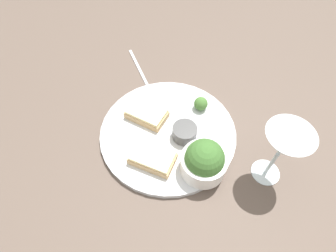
{
  "coord_description": "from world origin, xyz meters",
  "views": [
    {
      "loc": [
        -0.31,
        0.19,
        0.55
      ],
      "look_at": [
        0.0,
        0.0,
        0.03
      ],
      "focal_mm": 28.0,
      "sensor_mm": 36.0,
      "label": 1
    }
  ],
  "objects_px": {
    "salad_bowl": "(204,161)",
    "fork": "(138,67)",
    "cheese_toast_far": "(147,114)",
    "wine_glass": "(284,146)",
    "cheese_toast_near": "(153,158)",
    "sauce_ramekin": "(185,132)"
  },
  "relations": [
    {
      "from": "salad_bowl",
      "to": "sauce_ramekin",
      "type": "height_order",
      "value": "salad_bowl"
    },
    {
      "from": "cheese_toast_far",
      "to": "cheese_toast_near",
      "type": "bearing_deg",
      "value": 157.95
    },
    {
      "from": "cheese_toast_near",
      "to": "cheese_toast_far",
      "type": "xyz_separation_m",
      "value": [
        0.12,
        -0.05,
        -0.0
      ]
    },
    {
      "from": "salad_bowl",
      "to": "fork",
      "type": "relative_size",
      "value": 0.6
    },
    {
      "from": "salad_bowl",
      "to": "fork",
      "type": "height_order",
      "value": "salad_bowl"
    },
    {
      "from": "cheese_toast_near",
      "to": "salad_bowl",
      "type": "bearing_deg",
      "value": -131.18
    },
    {
      "from": "salad_bowl",
      "to": "fork",
      "type": "bearing_deg",
      "value": -5.06
    },
    {
      "from": "sauce_ramekin",
      "to": "wine_glass",
      "type": "xyz_separation_m",
      "value": [
        -0.17,
        -0.11,
        0.08
      ]
    },
    {
      "from": "cheese_toast_far",
      "to": "fork",
      "type": "height_order",
      "value": "cheese_toast_far"
    },
    {
      "from": "cheese_toast_near",
      "to": "fork",
      "type": "bearing_deg",
      "value": -21.03
    },
    {
      "from": "fork",
      "to": "cheese_toast_near",
      "type": "bearing_deg",
      "value": 158.97
    },
    {
      "from": "salad_bowl",
      "to": "cheese_toast_far",
      "type": "bearing_deg",
      "value": 11.02
    },
    {
      "from": "sauce_ramekin",
      "to": "wine_glass",
      "type": "distance_m",
      "value": 0.22
    },
    {
      "from": "salad_bowl",
      "to": "sauce_ramekin",
      "type": "relative_size",
      "value": 1.7
    },
    {
      "from": "fork",
      "to": "wine_glass",
      "type": "bearing_deg",
      "value": -169.05
    },
    {
      "from": "sauce_ramekin",
      "to": "wine_glass",
      "type": "height_order",
      "value": "wine_glass"
    },
    {
      "from": "wine_glass",
      "to": "fork",
      "type": "bearing_deg",
      "value": 10.95
    },
    {
      "from": "sauce_ramekin",
      "to": "cheese_toast_near",
      "type": "relative_size",
      "value": 0.51
    },
    {
      "from": "wine_glass",
      "to": "fork",
      "type": "xyz_separation_m",
      "value": [
        0.46,
        0.09,
        -0.11
      ]
    },
    {
      "from": "cheese_toast_near",
      "to": "wine_glass",
      "type": "bearing_deg",
      "value": -125.89
    },
    {
      "from": "salad_bowl",
      "to": "wine_glass",
      "type": "distance_m",
      "value": 0.16
    },
    {
      "from": "sauce_ramekin",
      "to": "fork",
      "type": "height_order",
      "value": "sauce_ramekin"
    }
  ]
}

